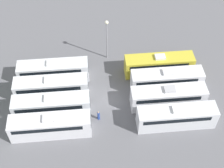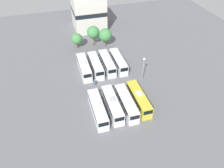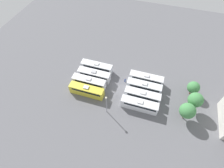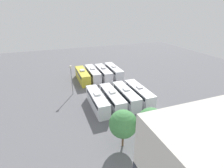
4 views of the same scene
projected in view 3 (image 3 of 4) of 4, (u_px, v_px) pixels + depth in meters
The scene contains 14 objects.
ground_plane at pixel (117, 88), 56.76m from camera, with size 116.37×116.37×0.00m, color slate.
bus_0 at pixel (97, 67), 59.99m from camera, with size 2.57×10.86×3.59m.
bus_1 at pixel (94, 75), 57.82m from camera, with size 2.57×10.86×3.59m.
bus_2 at pixel (89, 82), 55.97m from camera, with size 2.57×10.86×3.59m.
bus_3 at pixel (87, 90), 53.94m from camera, with size 2.57×10.86×3.59m.
bus_4 at pixel (146, 79), 56.79m from camera, with size 2.57×10.86×3.59m.
bus_5 at pixel (144, 87), 54.81m from camera, with size 2.57×10.86×3.59m.
bus_6 at pixel (142, 96), 52.77m from camera, with size 2.57×10.86×3.59m.
bus_7 at pixel (139, 105), 50.80m from camera, with size 2.57×10.86×3.59m.
worker_person at pixel (125, 80), 57.76m from camera, with size 0.36×0.36×1.67m.
light_pole at pixel (106, 102), 47.33m from camera, with size 0.60×0.60×7.63m.
tree_0 at pixel (193, 87), 52.72m from camera, with size 3.71×3.71×5.19m.
tree_1 at pixel (196, 100), 48.19m from camera, with size 4.18×4.18×6.95m.
tree_2 at pixel (188, 111), 46.86m from camera, with size 4.37×4.37×6.37m.
Camera 3 is at (32.71, 8.53, 45.63)m, focal length 28.00 mm.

